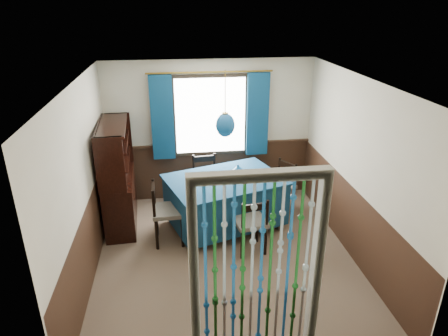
{
  "coord_description": "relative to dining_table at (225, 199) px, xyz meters",
  "views": [
    {
      "loc": [
        -0.65,
        -4.7,
        3.4
      ],
      "look_at": [
        0.05,
        0.58,
        1.14
      ],
      "focal_mm": 32.0,
      "sensor_mm": 36.0,
      "label": 1
    }
  ],
  "objects": [
    {
      "name": "wall_front",
      "position": [
        -0.11,
        -2.86,
        0.77
      ],
      "size": [
        3.6,
        0.0,
        3.6
      ],
      "primitive_type": "plane",
      "rotation": [
        -1.57,
        0.0,
        0.0
      ],
      "color": "beige",
      "rests_on": "ground"
    },
    {
      "name": "bowl_shelf",
      "position": [
        -1.61,
        0.03,
        0.7
      ],
      "size": [
        0.28,
        0.28,
        0.05
      ],
      "primitive_type": "imported",
      "rotation": [
        0.0,
        0.0,
        0.33
      ],
      "color": "beige",
      "rests_on": "sideboard"
    },
    {
      "name": "sideboard",
      "position": [
        -1.67,
        0.32,
        0.11
      ],
      "size": [
        0.52,
        1.32,
        1.69
      ],
      "rotation": [
        0.0,
        0.0,
        0.06
      ],
      "color": "black",
      "rests_on": "floor"
    },
    {
      "name": "vase_table",
      "position": [
        0.22,
        0.1,
        0.44
      ],
      "size": [
        0.17,
        0.17,
        0.17
      ],
      "primitive_type": "imported",
      "rotation": [
        0.0,
        0.0,
        -0.03
      ],
      "color": "#134E85",
      "rests_on": "dining_table"
    },
    {
      "name": "pendant_lamp",
      "position": [
        0.0,
        -0.0,
        1.23
      ],
      "size": [
        0.28,
        0.28,
        0.97
      ],
      "color": "olive",
      "rests_on": "ceiling"
    },
    {
      "name": "doorway",
      "position": [
        -0.11,
        -2.8,
        0.57
      ],
      "size": [
        1.16,
        0.12,
        2.18
      ],
      "primitive_type": null,
      "color": "silver",
      "rests_on": "ground"
    },
    {
      "name": "dining_table",
      "position": [
        0.0,
        0.0,
        0.0
      ],
      "size": [
        2.02,
        1.68,
        0.84
      ],
      "rotation": [
        0.0,
        0.0,
        0.31
      ],
      "color": "navy",
      "rests_on": "floor"
    },
    {
      "name": "wall_back",
      "position": [
        -0.11,
        1.14,
        0.77
      ],
      "size": [
        3.6,
        0.0,
        3.6
      ],
      "primitive_type": "plane",
      "rotation": [
        1.57,
        0.0,
        0.0
      ],
      "color": "beige",
      "rests_on": "ground"
    },
    {
      "name": "chair_right",
      "position": [
        1.0,
        0.36,
        -0.0
      ],
      "size": [
        0.6,
        0.61,
        0.9
      ],
      "rotation": [
        0.0,
        0.0,
        2.14
      ],
      "color": "black",
      "rests_on": "floor"
    },
    {
      "name": "wainscot_left",
      "position": [
        -1.89,
        -0.86,
        0.02
      ],
      "size": [
        0.0,
        4.0,
        4.0
      ],
      "primitive_type": "plane",
      "rotation": [
        1.57,
        0.0,
        1.57
      ],
      "color": "#341F14",
      "rests_on": "ground"
    },
    {
      "name": "wainscot_back",
      "position": [
        -0.11,
        1.12,
        0.02
      ],
      "size": [
        3.6,
        0.0,
        3.6
      ],
      "primitive_type": "plane",
      "rotation": [
        1.57,
        0.0,
        0.0
      ],
      "color": "#341F14",
      "rests_on": "ground"
    },
    {
      "name": "chair_far",
      "position": [
        -0.23,
        0.75,
        0.0
      ],
      "size": [
        0.49,
        0.47,
        0.91
      ],
      "rotation": [
        0.0,
        0.0,
        3.23
      ],
      "color": "black",
      "rests_on": "floor"
    },
    {
      "name": "vase_sideboard",
      "position": [
        -1.61,
        0.62,
        0.46
      ],
      "size": [
        0.19,
        0.19,
        0.18
      ],
      "primitive_type": "imported",
      "rotation": [
        0.0,
        0.0,
        0.06
      ],
      "color": "beige",
      "rests_on": "sideboard"
    },
    {
      "name": "floor",
      "position": [
        -0.11,
        -0.86,
        -0.48
      ],
      "size": [
        4.0,
        4.0,
        0.0
      ],
      "primitive_type": "plane",
      "color": "brown",
      "rests_on": "ground"
    },
    {
      "name": "chair_near",
      "position": [
        0.27,
        -0.75,
        -0.01
      ],
      "size": [
        0.49,
        0.48,
        0.88
      ],
      "rotation": [
        0.0,
        0.0,
        0.15
      ],
      "color": "black",
      "rests_on": "floor"
    },
    {
      "name": "window",
      "position": [
        -0.11,
        1.09,
        1.07
      ],
      "size": [
        1.32,
        0.12,
        1.42
      ],
      "primitive_type": "cube",
      "color": "black",
      "rests_on": "wall_back"
    },
    {
      "name": "wall_left",
      "position": [
        -1.91,
        -0.86,
        0.77
      ],
      "size": [
        0.0,
        4.0,
        4.0
      ],
      "primitive_type": "plane",
      "rotation": [
        1.57,
        0.0,
        1.57
      ],
      "color": "beige",
      "rests_on": "ground"
    },
    {
      "name": "wainscot_right",
      "position": [
        1.68,
        -0.86,
        0.02
      ],
      "size": [
        0.0,
        4.0,
        4.0
      ],
      "primitive_type": "plane",
      "rotation": [
        1.57,
        0.0,
        -1.57
      ],
      "color": "#341F14",
      "rests_on": "ground"
    },
    {
      "name": "chair_left",
      "position": [
        -0.92,
        -0.31,
        0.03
      ],
      "size": [
        0.47,
        0.49,
        0.96
      ],
      "rotation": [
        0.0,
        0.0,
        -1.54
      ],
      "color": "black",
      "rests_on": "floor"
    },
    {
      "name": "wall_right",
      "position": [
        1.69,
        -0.86,
        0.77
      ],
      "size": [
        0.0,
        4.0,
        4.0
      ],
      "primitive_type": "plane",
      "rotation": [
        1.57,
        0.0,
        -1.57
      ],
      "color": "beige",
      "rests_on": "ground"
    },
    {
      "name": "ceiling",
      "position": [
        -0.11,
        -0.86,
        2.02
      ],
      "size": [
        4.0,
        4.0,
        0.0
      ],
      "primitive_type": "plane",
      "rotation": [
        3.14,
        0.0,
        0.0
      ],
      "color": "silver",
      "rests_on": "ground"
    }
  ]
}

